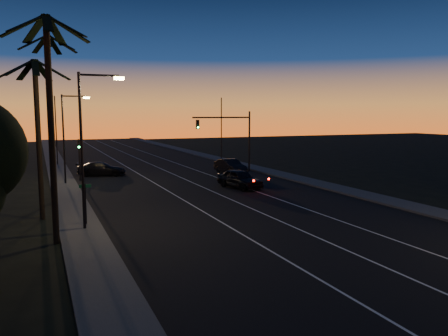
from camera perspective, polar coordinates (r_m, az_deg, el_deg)
name	(u,v)px	position (r m, az deg, el deg)	size (l,w,h in m)	color
road	(203,190)	(38.64, -2.74, -2.90)	(20.00, 170.00, 0.01)	black
sidewalk_left	(69,199)	(36.35, -19.56, -3.82)	(2.40, 170.00, 0.16)	#343431
sidewalk_right	(310,182)	(43.76, 11.14, -1.75)	(2.40, 170.00, 0.16)	#343431
lane_stripe_left	(170,192)	(37.72, -7.02, -3.17)	(0.12, 160.00, 0.01)	silver
lane_stripe_mid	(208,190)	(38.82, -2.05, -2.83)	(0.12, 160.00, 0.01)	silver
lane_stripe_right	(244,187)	(40.19, 2.62, -2.49)	(0.12, 160.00, 0.01)	silver
palm_near	(50,106)	(23.69, -21.77, 7.50)	(4.25, 4.16, 11.53)	black
palm_mid	(38,121)	(29.68, -23.17, 5.66)	(4.25, 4.16, 10.03)	black
palm_far	(51,102)	(35.71, -21.68, 8.06)	(4.25, 4.16, 12.53)	black
streetlight_left_near	(87,138)	(25.84, -17.49, 3.71)	(2.55, 0.26, 9.00)	black
streetlight_left_far	(67,131)	(43.79, -19.84, 4.52)	(2.55, 0.26, 8.50)	black
street_sign	(86,199)	(27.26, -17.63, -3.90)	(0.70, 0.06, 2.60)	black
signal_mast	(231,131)	(50.05, 0.91, 4.89)	(7.10, 0.41, 7.00)	black
signal_post	(79,152)	(45.98, -18.40, 1.97)	(0.28, 0.37, 4.20)	black
far_pole_left	(56,131)	(60.76, -21.08, 4.53)	(0.14, 0.14, 9.00)	black
far_pole_right	(221,129)	(62.61, -0.35, 5.07)	(0.14, 0.14, 9.00)	black
lead_car	(240,179)	(39.52, 2.08, -1.42)	(3.12, 5.81, 1.69)	black
right_car	(230,166)	(49.00, 0.84, 0.20)	(2.17, 5.11, 1.64)	black
cross_car	(102,169)	(49.28, -15.69, -0.11)	(5.54, 3.51, 1.50)	black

